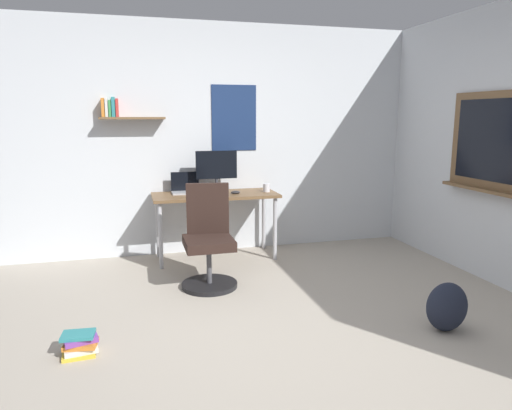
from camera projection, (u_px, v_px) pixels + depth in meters
The scene contains 11 objects.
ground_plane at pixel (269, 343), 3.28m from camera, with size 5.20×5.20×0.00m, color #ADA393.
wall_back at pixel (208, 140), 5.36m from camera, with size 5.00×0.30×2.60m.
desk at pixel (215, 201), 5.14m from camera, with size 1.36×0.57×0.73m.
office_chair at pixel (209, 243), 4.35m from camera, with size 0.52×0.52×0.95m.
laptop at pixel (186, 188), 5.17m from camera, with size 0.31×0.21×0.23m.
monitor_primary at pixel (216, 168), 5.17m from camera, with size 0.46×0.17×0.46m.
keyboard at pixel (210, 194), 5.04m from camera, with size 0.37×0.13×0.02m, color black.
computer_mouse at pixel (235, 192), 5.11m from camera, with size 0.10×0.06×0.03m, color #262628.
coffee_mug at pixel (266, 188), 5.24m from camera, with size 0.08×0.08×0.09m, color silver.
backpack at pixel (447, 307), 3.44m from camera, with size 0.32×0.22×0.37m, color #1E2333.
book_stack_on_floor at pixel (80, 344), 3.11m from camera, with size 0.25×0.20×0.15m.
Camera 1 is at (-0.88, -2.92, 1.57)m, focal length 32.74 mm.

